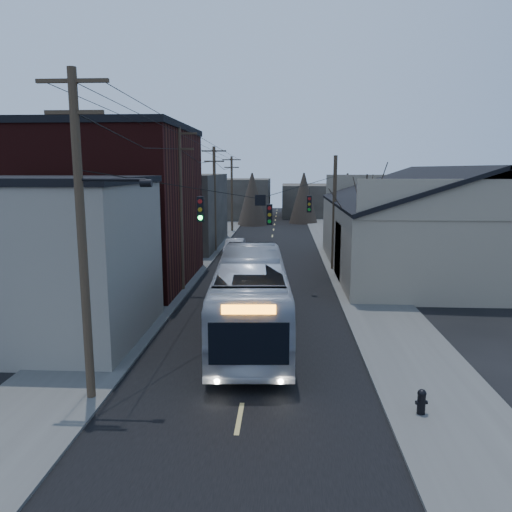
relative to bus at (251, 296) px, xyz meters
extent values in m
plane|color=black|center=(0.17, -9.91, -1.83)|extent=(160.00, 160.00, 0.00)
cube|color=black|center=(0.17, 20.09, -1.82)|extent=(9.00, 110.00, 0.02)
cube|color=#474744|center=(-6.33, 20.09, -1.77)|extent=(4.00, 110.00, 0.12)
cube|color=#474744|center=(6.67, 20.09, -1.77)|extent=(4.00, 110.00, 0.12)
cube|color=#6F685D|center=(-8.83, -0.91, 1.67)|extent=(8.00, 8.00, 7.00)
cube|color=black|center=(-9.83, 10.09, 3.17)|extent=(10.00, 12.00, 10.00)
cube|color=#2F2B26|center=(-9.33, 26.09, 1.67)|extent=(9.00, 14.00, 7.00)
cube|color=gray|center=(13.17, 15.09, 0.67)|extent=(16.00, 20.00, 5.00)
cube|color=black|center=(9.17, 15.09, 4.47)|extent=(8.16, 20.60, 2.86)
cube|color=black|center=(17.17, 15.09, 4.47)|extent=(8.16, 20.60, 2.86)
cube|color=#2F2B26|center=(-5.83, 55.09, 1.17)|extent=(10.00, 12.00, 6.00)
cube|color=#2F2B26|center=(7.17, 60.09, 0.67)|extent=(12.00, 14.00, 5.00)
cone|color=black|center=(6.67, 10.09, 1.77)|extent=(0.40, 0.40, 7.20)
cylinder|color=#382B1E|center=(-4.83, -6.91, 3.42)|extent=(0.28, 0.28, 10.50)
cube|color=#382B1E|center=(-4.83, -6.91, 8.27)|extent=(2.20, 0.12, 0.12)
cylinder|color=#382B1E|center=(-4.83, 8.09, 3.17)|extent=(0.28, 0.28, 10.00)
cube|color=#382B1E|center=(-4.83, 8.09, 7.77)|extent=(2.20, 0.12, 0.12)
cylinder|color=#382B1E|center=(-4.83, 23.09, 2.92)|extent=(0.28, 0.28, 9.50)
cube|color=#382B1E|center=(-4.83, 23.09, 7.27)|extent=(2.20, 0.12, 0.12)
cylinder|color=#382B1E|center=(-4.83, 38.09, 2.67)|extent=(0.28, 0.28, 9.00)
cube|color=#382B1E|center=(-4.83, 38.09, 6.77)|extent=(2.20, 0.12, 0.12)
cylinder|color=#382B1E|center=(5.17, 15.09, 2.42)|extent=(0.28, 0.28, 8.50)
cube|color=black|center=(-1.83, -2.41, 4.12)|extent=(0.28, 0.20, 1.00)
cube|color=black|center=(0.77, 2.09, 3.52)|extent=(0.28, 0.20, 1.00)
cube|color=black|center=(2.97, 8.09, 3.62)|extent=(0.28, 0.20, 1.00)
imported|color=#AAADB6|center=(0.00, 0.00, 0.00)|extent=(3.79, 13.27, 3.66)
imported|color=#999AA0|center=(-2.83, 21.01, -1.09)|extent=(1.58, 4.47, 1.47)
cylinder|color=black|center=(5.73, -7.50, -1.40)|extent=(0.25, 0.25, 0.63)
sphere|color=black|center=(5.73, -7.50, -1.05)|extent=(0.27, 0.27, 0.27)
cylinder|color=black|center=(5.73, -7.50, -1.34)|extent=(0.38, 0.17, 0.13)
camera|label=1|loc=(1.47, -22.00, 5.70)|focal=35.00mm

